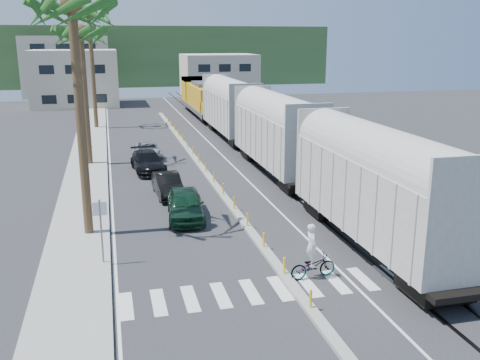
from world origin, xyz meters
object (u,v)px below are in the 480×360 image
Objects in this scene: street_sign at (101,223)px; car_lead at (185,204)px; cyclist at (313,261)px; car_second at (168,185)px.

car_lead is at bearing 50.63° from street_sign.
street_sign is at bearing 61.95° from cyclist.
street_sign is 10.86m from car_second.
street_sign is 7.04m from car_lead.
street_sign reaches higher than car_second.
street_sign is at bearing -114.71° from car_second.
street_sign is at bearing -124.07° from car_lead.
cyclist is at bearing -60.19° from car_lead.
street_sign reaches higher than car_lead.
street_sign is 0.60× the size of car_lead.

